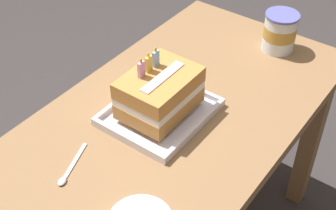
{
  "coord_description": "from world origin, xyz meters",
  "views": [
    {
      "loc": [
        -0.82,
        -0.57,
        1.56
      ],
      "look_at": [
        -0.02,
        0.01,
        0.72
      ],
      "focal_mm": 51.2,
      "sensor_mm": 36.0,
      "label": 1
    }
  ],
  "objects_px": {
    "foil_tray": "(160,113)",
    "serving_spoon_near_tray": "(68,172)",
    "birthday_cake": "(159,92)",
    "ice_cream_tub": "(280,32)"
  },
  "relations": [
    {
      "from": "ice_cream_tub",
      "to": "foil_tray",
      "type": "bearing_deg",
      "value": 167.19
    },
    {
      "from": "birthday_cake",
      "to": "serving_spoon_near_tray",
      "type": "bearing_deg",
      "value": 170.29
    },
    {
      "from": "foil_tray",
      "to": "serving_spoon_near_tray",
      "type": "relative_size",
      "value": 1.97
    },
    {
      "from": "birthday_cake",
      "to": "serving_spoon_near_tray",
      "type": "distance_m",
      "value": 0.31
    },
    {
      "from": "foil_tray",
      "to": "birthday_cake",
      "type": "bearing_deg",
      "value": 90.0
    },
    {
      "from": "foil_tray",
      "to": "serving_spoon_near_tray",
      "type": "xyz_separation_m",
      "value": [
        -0.3,
        0.05,
        -0.0
      ]
    },
    {
      "from": "birthday_cake",
      "to": "foil_tray",
      "type": "bearing_deg",
      "value": -90.0
    },
    {
      "from": "birthday_cake",
      "to": "ice_cream_tub",
      "type": "bearing_deg",
      "value": -12.83
    },
    {
      "from": "foil_tray",
      "to": "ice_cream_tub",
      "type": "xyz_separation_m",
      "value": [
        0.49,
        -0.11,
        0.06
      ]
    },
    {
      "from": "ice_cream_tub",
      "to": "serving_spoon_near_tray",
      "type": "xyz_separation_m",
      "value": [
        -0.79,
        0.16,
        -0.06
      ]
    }
  ]
}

